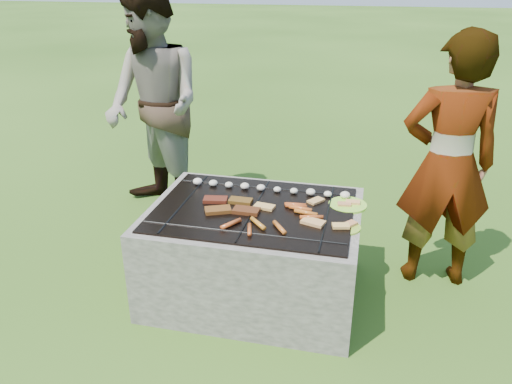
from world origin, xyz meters
The scene contains 10 objects.
lawn centered at (0.00, 0.00, 0.00)m, with size 60.00×60.00×0.00m, color #264912.
fire_pit centered at (0.00, 0.00, 0.28)m, with size 1.30×1.00×0.62m.
mushrooms centered at (0.03, 0.28, 0.63)m, with size 1.06×0.06×0.05m.
pork_slabs centered at (-0.15, -0.02, 0.62)m, with size 0.39×0.27×0.02m.
sausages centered at (0.19, -0.10, 0.62)m, with size 0.56×0.46×0.03m.
bread_on_grate centered at (0.26, 0.00, 0.62)m, with size 0.46×0.42×0.02m.
plate_far centered at (0.56, 0.19, 0.61)m, with size 0.29×0.29×0.03m.
plate_near centered at (0.56, -0.11, 0.61)m, with size 0.20×0.20×0.03m.
cook centered at (1.15, 0.44, 0.83)m, with size 0.61×0.40×1.67m, color #A6948B.
bystander centered at (-1.08, 1.00, 0.94)m, with size 0.92×0.71×1.89m, color #A09686.
Camera 1 is at (0.64, -2.70, 1.96)m, focal length 35.00 mm.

